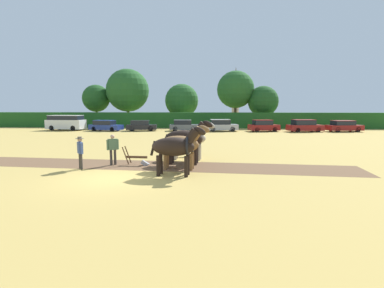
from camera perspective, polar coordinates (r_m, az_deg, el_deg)
ground_plane at (r=14.04m, az=-14.73°, el=-6.30°), size 240.00×240.00×0.00m
plowed_furrow_strip at (r=17.40m, az=-15.27°, el=-3.75°), size 27.05×4.55×0.01m
hedgerow at (r=46.60m, az=-1.23°, el=4.56°), size 60.77×1.61×2.38m
tree_far_left at (r=54.07m, az=-17.80°, el=8.26°), size 4.61×4.61×6.99m
tree_left at (r=52.15m, az=-12.17°, el=9.94°), size 7.14×7.14×9.56m
tree_center_left at (r=51.42m, az=-1.98°, el=8.24°), size 5.65×5.65×7.11m
tree_center at (r=49.85m, az=8.31°, el=10.22°), size 6.03×6.03×9.06m
tree_center_right at (r=49.60m, az=13.39°, el=7.92°), size 4.86×4.86×6.57m
church_spire at (r=91.27m, az=8.30°, el=9.92°), size 2.33×2.33×15.14m
draft_horse_lead_left at (r=13.89m, az=-3.18°, el=-0.53°), size 2.69×1.05×2.37m
draft_horse_lead_right at (r=15.31m, az=-2.10°, el=-0.05°), size 2.77×1.08×2.36m
draft_horse_trail_left at (r=16.72m, az=-1.23°, el=1.03°), size 2.86×1.17×2.53m
draft_horse_trail_right at (r=18.16m, az=-0.48°, el=1.14°), size 2.92×1.07×2.38m
plow at (r=16.77m, az=-10.16°, el=-2.93°), size 1.50×0.48×1.13m
farmer_at_plow at (r=17.06m, az=-14.85°, el=-0.61°), size 0.57×0.45×1.69m
farmer_beside_team at (r=20.27m, az=1.25°, el=0.84°), size 0.45×0.56×1.71m
farmer_onlooker_left at (r=16.40m, az=-20.52°, el=-1.11°), size 0.45×0.55×1.69m
parked_van at (r=45.25m, az=-22.90°, el=3.80°), size 5.29×2.44×2.08m
parked_car_left at (r=42.18m, az=-16.14°, el=3.36°), size 4.68×2.57×1.45m
parked_car_center_left at (r=41.14m, az=-9.64°, el=3.45°), size 4.21×2.25×1.42m
parked_car_center at (r=40.62m, az=-1.61°, el=3.54°), size 4.04×2.17×1.49m
parked_car_center_right at (r=40.11m, az=5.57°, el=3.53°), size 4.41×2.37×1.58m
parked_car_right at (r=40.73m, az=13.44°, el=3.38°), size 4.17×2.55×1.54m
parked_car_far_right at (r=41.64m, az=20.65°, el=3.24°), size 4.75×2.63×1.60m
parked_car_end_right at (r=43.92m, az=26.96°, el=3.04°), size 4.68×2.52×1.47m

